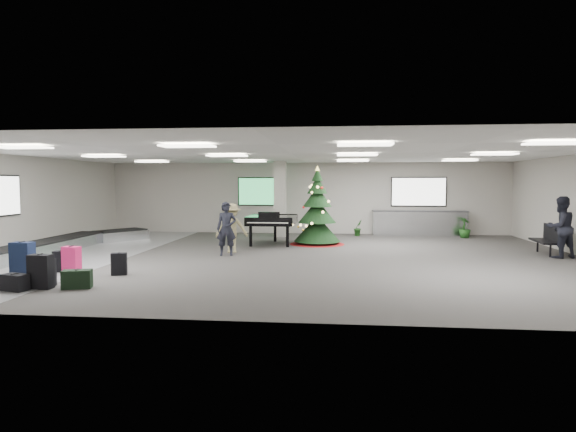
# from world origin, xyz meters

# --- Properties ---
(ground) EXTENTS (18.00, 18.00, 0.00)m
(ground) POSITION_xyz_m (0.00, 0.00, 0.00)
(ground) COLOR #3A3635
(ground) RESTS_ON ground
(room_envelope) EXTENTS (18.02, 14.02, 3.21)m
(room_envelope) POSITION_xyz_m (-0.38, 0.67, 2.33)
(room_envelope) COLOR #B0AAA1
(room_envelope) RESTS_ON ground
(baggage_carousel) EXTENTS (2.28, 9.71, 0.43)m
(baggage_carousel) POSITION_xyz_m (-7.84, -0.08, 0.21)
(baggage_carousel) COLOR silver
(baggage_carousel) RESTS_ON ground
(service_counter) EXTENTS (4.05, 0.65, 1.08)m
(service_counter) POSITION_xyz_m (5.00, 6.65, 0.55)
(service_counter) COLOR silver
(service_counter) RESTS_ON ground
(suitcase_0) EXTENTS (0.48, 0.27, 0.77)m
(suitcase_0) POSITION_xyz_m (-5.00, -5.00, 0.37)
(suitcase_0) COLOR black
(suitcase_0) RESTS_ON ground
(suitcase_1) EXTENTS (0.42, 0.27, 0.63)m
(suitcase_1) POSITION_xyz_m (-5.05, -4.75, 0.30)
(suitcase_1) COLOR black
(suitcase_1) RESTS_ON ground
(pink_suitcase) EXTENTS (0.47, 0.32, 0.69)m
(pink_suitcase) POSITION_xyz_m (-5.35, -3.17, 0.34)
(pink_suitcase) COLOR #E51D61
(pink_suitcase) RESTS_ON ground
(suitcase_3) EXTENTS (0.41, 0.30, 0.57)m
(suitcase_3) POSITION_xyz_m (-4.01, -3.34, 0.28)
(suitcase_3) COLOR black
(suitcase_3) RESTS_ON ground
(navy_suitcase) EXTENTS (0.55, 0.34, 0.84)m
(navy_suitcase) POSITION_xyz_m (-6.44, -3.54, 0.41)
(navy_suitcase) COLOR black
(navy_suitcase) RESTS_ON ground
(green_duffel) EXTENTS (0.66, 0.45, 0.42)m
(green_duffel) POSITION_xyz_m (-4.24, -4.89, 0.20)
(green_duffel) COLOR black
(green_duffel) RESTS_ON ground
(suitcase_8) EXTENTS (0.38, 0.24, 0.57)m
(suitcase_8) POSITION_xyz_m (-5.67, -3.12, 0.27)
(suitcase_8) COLOR black
(suitcase_8) RESTS_ON ground
(black_duffel) EXTENTS (0.60, 0.43, 0.38)m
(black_duffel) POSITION_xyz_m (-5.43, -5.25, 0.18)
(black_duffel) COLOR black
(black_duffel) RESTS_ON ground
(christmas_tree) EXTENTS (2.06, 2.06, 2.94)m
(christmas_tree) POSITION_xyz_m (0.68, 3.19, 1.00)
(christmas_tree) COLOR maroon
(christmas_tree) RESTS_ON ground
(grand_piano) EXTENTS (1.76, 2.23, 1.26)m
(grand_piano) POSITION_xyz_m (-1.00, 2.97, 0.90)
(grand_piano) COLOR black
(grand_piano) RESTS_ON ground
(bench) EXTENTS (0.64, 1.56, 0.96)m
(bench) POSITION_xyz_m (8.13, 1.33, 0.54)
(bench) COLOR black
(bench) RESTS_ON ground
(traveler_a) EXTENTS (0.69, 0.52, 1.70)m
(traveler_a) POSITION_xyz_m (-2.06, 0.08, 0.85)
(traveler_a) COLOR black
(traveler_a) RESTS_ON ground
(traveler_b) EXTENTS (1.15, 0.81, 1.62)m
(traveler_b) POSITION_xyz_m (-2.04, 0.74, 0.81)
(traveler_b) COLOR #91865A
(traveler_b) RESTS_ON ground
(traveler_bench) EXTENTS (1.09, 0.95, 1.89)m
(traveler_bench) POSITION_xyz_m (8.20, 0.61, 0.94)
(traveler_bench) COLOR black
(traveler_bench) RESTS_ON ground
(potted_plant_left) EXTENTS (0.51, 0.50, 0.72)m
(potted_plant_left) POSITION_xyz_m (2.33, 6.13, 0.36)
(potted_plant_left) COLOR #123913
(potted_plant_left) RESTS_ON ground
(potted_plant_right) EXTENTS (0.63, 0.63, 0.87)m
(potted_plant_right) POSITION_xyz_m (6.72, 5.84, 0.43)
(potted_plant_right) COLOR #123913
(potted_plant_right) RESTS_ON ground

